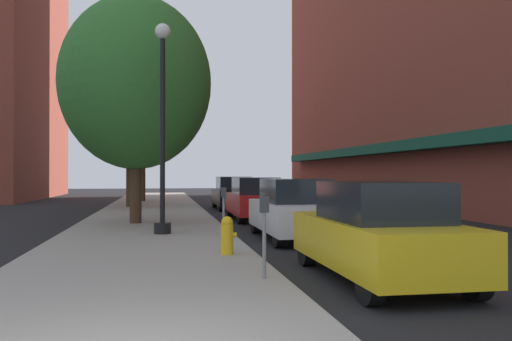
% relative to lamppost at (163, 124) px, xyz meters
% --- Properties ---
extents(ground_plane, '(90.00, 90.00, 0.00)m').
position_rel_lamppost_xyz_m(ground_plane, '(3.55, 7.37, -3.20)').
color(ground_plane, black).
extents(sidewalk_slab, '(4.80, 50.00, 0.12)m').
position_rel_lamppost_xyz_m(sidewalk_slab, '(-0.45, 8.37, -3.14)').
color(sidewalk_slab, gray).
rests_on(sidewalk_slab, ground).
extents(building_far_background, '(6.80, 18.00, 19.62)m').
position_rel_lamppost_xyz_m(building_far_background, '(-11.46, 26.37, 6.59)').
color(building_far_background, brown).
rests_on(building_far_background, ground).
extents(lamppost, '(0.48, 0.48, 5.90)m').
position_rel_lamppost_xyz_m(lamppost, '(0.00, 0.00, 0.00)').
color(lamppost, black).
rests_on(lamppost, sidewalk_slab).
extents(fire_hydrant, '(0.33, 0.26, 0.79)m').
position_rel_lamppost_xyz_m(fire_hydrant, '(1.32, -4.11, -2.68)').
color(fire_hydrant, gold).
rests_on(fire_hydrant, sidewalk_slab).
extents(parking_meter_near, '(0.14, 0.09, 1.31)m').
position_rel_lamppost_xyz_m(parking_meter_near, '(1.60, -6.71, -2.25)').
color(parking_meter_near, slate).
rests_on(parking_meter_near, sidewalk_slab).
extents(parking_meter_far, '(0.14, 0.09, 1.31)m').
position_rel_lamppost_xyz_m(parking_meter_far, '(1.60, -1.03, -2.25)').
color(parking_meter_far, slate).
rests_on(parking_meter_far, sidewalk_slab).
extents(tree_near, '(5.14, 5.14, 7.74)m').
position_rel_lamppost_xyz_m(tree_near, '(-0.90, 3.44, 1.70)').
color(tree_near, '#422D1E').
rests_on(tree_near, sidewalk_slab).
extents(tree_mid, '(4.40, 4.40, 7.56)m').
position_rel_lamppost_xyz_m(tree_mid, '(-1.22, 18.30, 1.93)').
color(tree_mid, '#4C3823').
rests_on(tree_mid, sidewalk_slab).
extents(tree_far, '(4.68, 4.68, 7.33)m').
position_rel_lamppost_xyz_m(tree_far, '(-1.62, 12.69, 1.54)').
color(tree_far, '#422D1E').
rests_on(tree_far, sidewalk_slab).
extents(car_yellow, '(1.80, 4.30, 1.66)m').
position_rel_lamppost_xyz_m(car_yellow, '(3.55, -6.67, -2.39)').
color(car_yellow, black).
rests_on(car_yellow, ground).
extents(car_white, '(1.80, 4.30, 1.66)m').
position_rel_lamppost_xyz_m(car_white, '(3.55, -0.97, -2.39)').
color(car_white, black).
rests_on(car_white, ground).
extents(car_red, '(1.80, 4.30, 1.66)m').
position_rel_lamppost_xyz_m(car_red, '(3.55, 5.27, -2.39)').
color(car_red, black).
rests_on(car_red, ground).
extents(car_black, '(1.80, 4.30, 1.66)m').
position_rel_lamppost_xyz_m(car_black, '(3.55, 11.69, -2.39)').
color(car_black, black).
rests_on(car_black, ground).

